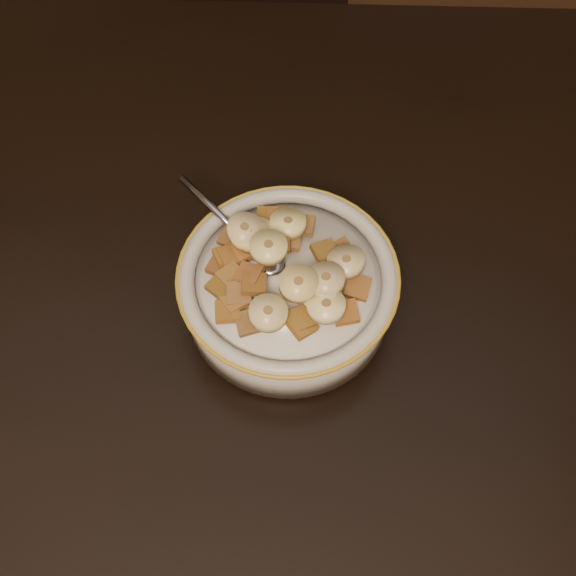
# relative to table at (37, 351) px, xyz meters

# --- Properties ---
(floor) EXTENTS (4.00, 4.50, 0.10)m
(floor) POSITION_rel_table_xyz_m (0.00, 0.00, -0.78)
(floor) COLOR #422816
(floor) RESTS_ON ground
(table) EXTENTS (1.44, 0.96, 0.04)m
(table) POSITION_rel_table_xyz_m (0.00, 0.00, 0.00)
(table) COLOR black
(table) RESTS_ON floor
(chair) EXTENTS (0.51, 0.51, 0.92)m
(chair) POSITION_rel_table_xyz_m (0.07, 0.53, -0.27)
(chair) COLOR black
(chair) RESTS_ON floor
(cereal_bowl) EXTENTS (0.18, 0.18, 0.04)m
(cereal_bowl) POSITION_rel_table_xyz_m (0.22, 0.05, 0.04)
(cereal_bowl) COLOR #BDBCBA
(cereal_bowl) RESTS_ON table
(milk) EXTENTS (0.15, 0.15, 0.00)m
(milk) POSITION_rel_table_xyz_m (0.22, 0.05, 0.06)
(milk) COLOR silver
(milk) RESTS_ON cereal_bowl
(spoon) EXTENTS (0.05, 0.05, 0.01)m
(spoon) POSITION_rel_table_xyz_m (0.20, 0.07, 0.07)
(spoon) COLOR gray
(spoon) RESTS_ON cereal_bowl
(cereal_square_0) EXTENTS (0.02, 0.02, 0.01)m
(cereal_square_0) POSITION_rel_table_xyz_m (0.17, 0.02, 0.07)
(cereal_square_0) COLOR #996A1A
(cereal_square_0) RESTS_ON milk
(cereal_square_1) EXTENTS (0.03, 0.03, 0.01)m
(cereal_square_1) POSITION_rel_table_xyz_m (0.18, 0.03, 0.07)
(cereal_square_1) COLOR olive
(cereal_square_1) RESTS_ON milk
(cereal_square_2) EXTENTS (0.02, 0.02, 0.01)m
(cereal_square_2) POSITION_rel_table_xyz_m (0.19, 0.04, 0.08)
(cereal_square_2) COLOR brown
(cereal_square_2) RESTS_ON milk
(cereal_square_3) EXTENTS (0.02, 0.02, 0.01)m
(cereal_square_3) POSITION_rel_table_xyz_m (0.27, 0.02, 0.07)
(cereal_square_3) COLOR #955F20
(cereal_square_3) RESTS_ON milk
(cereal_square_4) EXTENTS (0.02, 0.02, 0.01)m
(cereal_square_4) POSITION_rel_table_xyz_m (0.21, 0.08, 0.08)
(cereal_square_4) COLOR brown
(cereal_square_4) RESTS_ON milk
(cereal_square_5) EXTENTS (0.02, 0.02, 0.01)m
(cereal_square_5) POSITION_rel_table_xyz_m (0.20, 0.11, 0.07)
(cereal_square_5) COLOR #9E6D1A
(cereal_square_5) RESTS_ON milk
(cereal_square_6) EXTENTS (0.02, 0.02, 0.01)m
(cereal_square_6) POSITION_rel_table_xyz_m (0.22, 0.09, 0.08)
(cereal_square_6) COLOR brown
(cereal_square_6) RESTS_ON milk
(cereal_square_7) EXTENTS (0.03, 0.03, 0.01)m
(cereal_square_7) POSITION_rel_table_xyz_m (0.17, 0.07, 0.07)
(cereal_square_7) COLOR brown
(cereal_square_7) RESTS_ON milk
(cereal_square_8) EXTENTS (0.02, 0.02, 0.01)m
(cereal_square_8) POSITION_rel_table_xyz_m (0.21, 0.11, 0.07)
(cereal_square_8) COLOR brown
(cereal_square_8) RESTS_ON milk
(cereal_square_9) EXTENTS (0.03, 0.03, 0.01)m
(cereal_square_9) POSITION_rel_table_xyz_m (0.23, 0.01, 0.08)
(cereal_square_9) COLOR brown
(cereal_square_9) RESTS_ON milk
(cereal_square_10) EXTENTS (0.03, 0.03, 0.01)m
(cereal_square_10) POSITION_rel_table_xyz_m (0.17, 0.05, 0.07)
(cereal_square_10) COLOR brown
(cereal_square_10) RESTS_ON milk
(cereal_square_11) EXTENTS (0.03, 0.03, 0.01)m
(cereal_square_11) POSITION_rel_table_xyz_m (0.17, 0.07, 0.07)
(cereal_square_11) COLOR #9D5C1F
(cereal_square_11) RESTS_ON milk
(cereal_square_12) EXTENTS (0.03, 0.03, 0.01)m
(cereal_square_12) POSITION_rel_table_xyz_m (0.17, 0.04, 0.07)
(cereal_square_12) COLOR brown
(cereal_square_12) RESTS_ON milk
(cereal_square_13) EXTENTS (0.03, 0.03, 0.01)m
(cereal_square_13) POSITION_rel_table_xyz_m (0.24, 0.05, 0.08)
(cereal_square_13) COLOR olive
(cereal_square_13) RESTS_ON milk
(cereal_square_14) EXTENTS (0.02, 0.02, 0.01)m
(cereal_square_14) POSITION_rel_table_xyz_m (0.18, 0.03, 0.07)
(cereal_square_14) COLOR brown
(cereal_square_14) RESTS_ON milk
(cereal_square_15) EXTENTS (0.03, 0.03, 0.01)m
(cereal_square_15) POSITION_rel_table_xyz_m (0.24, 0.01, 0.07)
(cereal_square_15) COLOR brown
(cereal_square_15) RESTS_ON milk
(cereal_square_16) EXTENTS (0.03, 0.03, 0.01)m
(cereal_square_16) POSITION_rel_table_xyz_m (0.19, 0.10, 0.07)
(cereal_square_16) COLOR #9A5820
(cereal_square_16) RESTS_ON milk
(cereal_square_17) EXTENTS (0.03, 0.03, 0.01)m
(cereal_square_17) POSITION_rel_table_xyz_m (0.26, 0.08, 0.07)
(cereal_square_17) COLOR brown
(cereal_square_17) RESTS_ON milk
(cereal_square_18) EXTENTS (0.03, 0.03, 0.01)m
(cereal_square_18) POSITION_rel_table_xyz_m (0.19, 0.01, 0.07)
(cereal_square_18) COLOR brown
(cereal_square_18) RESTS_ON milk
(cereal_square_19) EXTENTS (0.03, 0.03, 0.01)m
(cereal_square_19) POSITION_rel_table_xyz_m (0.25, 0.07, 0.08)
(cereal_square_19) COLOR brown
(cereal_square_19) RESTS_ON milk
(cereal_square_20) EXTENTS (0.03, 0.03, 0.01)m
(cereal_square_20) POSITION_rel_table_xyz_m (0.17, 0.09, 0.07)
(cereal_square_20) COLOR brown
(cereal_square_20) RESTS_ON milk
(cereal_square_21) EXTENTS (0.03, 0.03, 0.01)m
(cereal_square_21) POSITION_rel_table_xyz_m (0.18, 0.08, 0.07)
(cereal_square_21) COLOR #95552A
(cereal_square_21) RESTS_ON milk
(cereal_square_22) EXTENTS (0.03, 0.03, 0.01)m
(cereal_square_22) POSITION_rel_table_xyz_m (0.19, 0.05, 0.08)
(cereal_square_22) COLOR #925C29
(cereal_square_22) RESTS_ON milk
(cereal_square_23) EXTENTS (0.03, 0.03, 0.01)m
(cereal_square_23) POSITION_rel_table_xyz_m (0.16, 0.06, 0.07)
(cereal_square_23) COLOR brown
(cereal_square_23) RESTS_ON milk
(cereal_square_24) EXTENTS (0.02, 0.02, 0.01)m
(cereal_square_24) POSITION_rel_table_xyz_m (0.23, 0.11, 0.07)
(cereal_square_24) COLOR olive
(cereal_square_24) RESTS_ON milk
(cereal_square_25) EXTENTS (0.02, 0.02, 0.01)m
(cereal_square_25) POSITION_rel_table_xyz_m (0.28, 0.05, 0.07)
(cereal_square_25) COLOR brown
(cereal_square_25) RESTS_ON milk
(banana_slice_0) EXTENTS (0.04, 0.04, 0.01)m
(banana_slice_0) POSITION_rel_table_xyz_m (0.19, 0.08, 0.08)
(banana_slice_0) COLOR #FFE596
(banana_slice_0) RESTS_ON milk
(banana_slice_1) EXTENTS (0.04, 0.04, 0.01)m
(banana_slice_1) POSITION_rel_table_xyz_m (0.25, 0.04, 0.09)
(banana_slice_1) COLOR #CEBD87
(banana_slice_1) RESTS_ON milk
(banana_slice_2) EXTENTS (0.04, 0.04, 0.02)m
(banana_slice_2) POSITION_rel_table_xyz_m (0.18, 0.09, 0.09)
(banana_slice_2) COLOR beige
(banana_slice_2) RESTS_ON milk
(banana_slice_3) EXTENTS (0.04, 0.04, 0.02)m
(banana_slice_3) POSITION_rel_table_xyz_m (0.25, 0.03, 0.09)
(banana_slice_3) COLOR #CDC689
(banana_slice_3) RESTS_ON milk
(banana_slice_4) EXTENTS (0.03, 0.03, 0.02)m
(banana_slice_4) POSITION_rel_table_xyz_m (0.27, 0.06, 0.08)
(banana_slice_4) COLOR beige
(banana_slice_4) RESTS_ON milk
(banana_slice_5) EXTENTS (0.04, 0.04, 0.02)m
(banana_slice_5) POSITION_rel_table_xyz_m (0.25, 0.02, 0.09)
(banana_slice_5) COLOR #FDE8A5
(banana_slice_5) RESTS_ON milk
(banana_slice_6) EXTENTS (0.04, 0.04, 0.02)m
(banana_slice_6) POSITION_rel_table_xyz_m (0.22, 0.10, 0.08)
(banana_slice_6) COLOR #FAEA7B
(banana_slice_6) RESTS_ON milk
(banana_slice_7) EXTENTS (0.04, 0.04, 0.01)m
(banana_slice_7) POSITION_rel_table_xyz_m (0.18, 0.08, 0.08)
(banana_slice_7) COLOR #E2C376
(banana_slice_7) RESTS_ON milk
(banana_slice_8) EXTENTS (0.04, 0.04, 0.01)m
(banana_slice_8) POSITION_rel_table_xyz_m (0.20, 0.06, 0.10)
(banana_slice_8) COLOR #EEDE8E
(banana_slice_8) RESTS_ON milk
(banana_slice_9) EXTENTS (0.04, 0.04, 0.01)m
(banana_slice_9) POSITION_rel_table_xyz_m (0.19, 0.08, 0.08)
(banana_slice_9) COLOR #DABB7A
(banana_slice_9) RESTS_ON milk
(banana_slice_10) EXTENTS (0.04, 0.04, 0.01)m
(banana_slice_10) POSITION_rel_table_xyz_m (0.23, 0.03, 0.09)
(banana_slice_10) COLOR #ECCD7B
(banana_slice_10) RESTS_ON milk
(banana_slice_11) EXTENTS (0.04, 0.04, 0.01)m
(banana_slice_11) POSITION_rel_table_xyz_m (0.21, 0.01, 0.09)
(banana_slice_11) COLOR #EDCC80
(banana_slice_11) RESTS_ON milk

